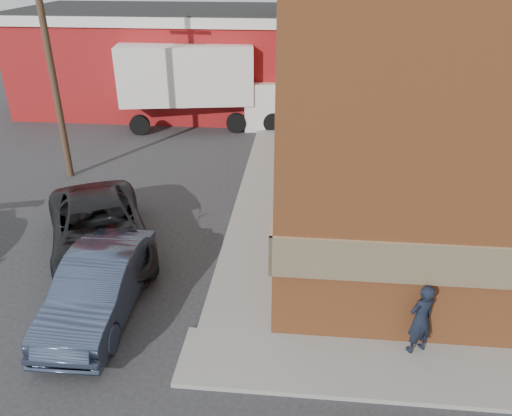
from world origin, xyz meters
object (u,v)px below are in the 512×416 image
(man, at_px, (421,319))
(suv_a, at_px, (99,229))
(brick_building, at_px, (493,69))
(utility_pole, at_px, (50,59))
(box_truck, at_px, (203,80))
(warehouse, at_px, (168,58))
(sedan, at_px, (99,287))

(man, height_order, suv_a, man)
(brick_building, height_order, man, brick_building)
(brick_building, xyz_separation_m, utility_pole, (-16.00, 0.00, 0.06))
(utility_pole, bearing_deg, box_truck, 58.80)
(warehouse, distance_m, sedan, 19.85)
(brick_building, relative_size, sedan, 3.80)
(utility_pole, bearing_deg, sedan, -61.41)
(warehouse, height_order, sedan, warehouse)
(man, xyz_separation_m, sedan, (-7.70, 0.75, -0.22))
(warehouse, relative_size, suv_a, 2.72)
(utility_pole, distance_m, man, 15.86)
(brick_building, distance_m, man, 10.60)
(man, xyz_separation_m, suv_a, (-8.79, 3.56, -0.17))
(man, bearing_deg, brick_building, -140.65)
(warehouse, distance_m, man, 23.04)
(brick_building, height_order, utility_pole, brick_building)
(brick_building, bearing_deg, suv_a, -155.45)
(sedan, xyz_separation_m, suv_a, (-1.09, 2.81, 0.04))
(suv_a, bearing_deg, man, -48.59)
(warehouse, distance_m, utility_pole, 11.27)
(warehouse, height_order, utility_pole, utility_pole)
(man, bearing_deg, suv_a, -51.07)
(man, height_order, sedan, man)
(warehouse, bearing_deg, suv_a, -83.02)
(warehouse, height_order, box_truck, warehouse)
(sedan, bearing_deg, utility_pole, 117.66)
(sedan, bearing_deg, brick_building, 35.85)
(brick_building, distance_m, suv_a, 14.22)
(brick_building, relative_size, man, 10.29)
(suv_a, bearing_deg, box_truck, 59.98)
(utility_pole, xyz_separation_m, box_truck, (4.33, 7.14, -2.27))
(man, distance_m, sedan, 7.74)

